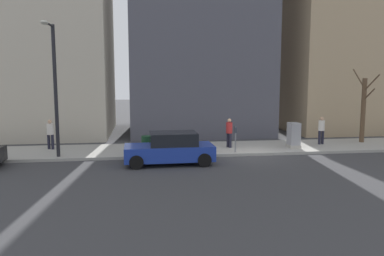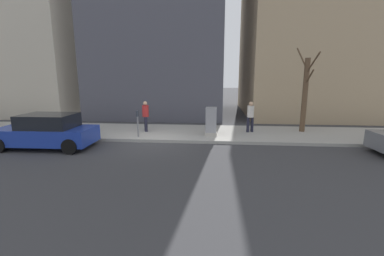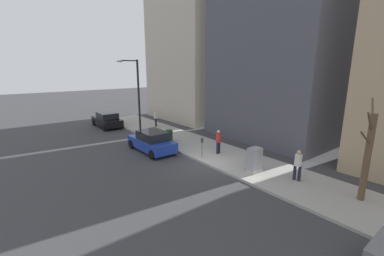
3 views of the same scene
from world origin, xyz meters
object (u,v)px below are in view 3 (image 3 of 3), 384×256
parked_car_black (107,120)px  parking_meter (202,146)px  bare_tree (367,156)px  pedestrian_midblock (218,140)px  utility_box (254,160)px  pedestrian_near_meter (298,164)px  parked_car_blue (152,141)px  trash_bin (169,136)px  pedestrian_far_corner (156,117)px  office_tower_right (202,51)px  streetlamp (136,90)px

parked_car_black → parking_meter: bearing=-84.2°
bare_tree → pedestrian_midblock: bearing=94.5°
parked_car_black → utility_box: size_ratio=2.95×
parked_car_black → pedestrian_near_meter: (3.24, -19.10, 0.35)m
parking_meter → utility_box: bearing=-76.8°
parked_car_blue → utility_box: size_ratio=2.96×
pedestrian_midblock → trash_bin: bearing=-97.9°
trash_bin → pedestrian_near_meter: (1.29, -10.43, 0.49)m
parking_meter → pedestrian_far_corner: pedestrian_far_corner is taller
bare_tree → pedestrian_midblock: bare_tree is taller
parked_car_blue → bare_tree: bearing=-73.5°
trash_bin → pedestrian_near_meter: size_ratio=0.54×
parked_car_black → pedestrian_near_meter: pedestrian_near_meter is taller
pedestrian_near_meter → pedestrian_midblock: (-0.28, 5.73, 0.00)m
pedestrian_near_meter → pedestrian_midblock: size_ratio=1.00×
pedestrian_far_corner → trash_bin: bearing=2.9°
parked_car_blue → bare_tree: 12.94m
parking_meter → bare_tree: bearing=-76.1°
trash_bin → pedestrian_far_corner: pedestrian_far_corner is taller
parking_meter → utility_box: 3.72m
trash_bin → pedestrian_midblock: bearing=-77.9°
utility_box → office_tower_right: size_ratio=0.09×
parked_car_blue → parked_car_black: 9.74m
parked_car_black → office_tower_right: office_tower_right is taller
utility_box → bare_tree: 5.36m
parked_car_black → office_tower_right: (11.42, -1.32, 7.14)m
parking_meter → pedestrian_midblock: size_ratio=0.81×
parked_car_black → parking_meter: size_ratio=3.12×
parked_car_black → bare_tree: (3.63, -21.99, 1.51)m
parked_car_blue → parking_meter: (1.72, -3.63, 0.24)m
parked_car_black → pedestrian_far_corner: bearing=-42.6°
parking_meter → trash_bin: bearing=84.5°
streetlamp → office_tower_right: size_ratio=0.41×
trash_bin → office_tower_right: office_tower_right is taller
parked_car_black → office_tower_right: bearing=-7.2°
parked_car_black → streetlamp: size_ratio=0.65×
streetlamp → parking_meter: bearing=-89.0°
pedestrian_midblock → parked_car_black: bearing=-97.4°
parked_car_black → trash_bin: parked_car_black is taller
parked_car_black → trash_bin: 8.89m
parked_car_blue → parking_meter: bearing=-65.5°
parked_car_black → utility_box: utility_box is taller
trash_bin → bare_tree: bearing=-82.8°
utility_box → office_tower_right: 19.41m
parking_meter → parked_car_blue: bearing=115.4°
pedestrian_near_meter → bare_tree: bearing=-8.8°
streetlamp → pedestrian_far_corner: streetlamp is taller
parked_car_black → pedestrian_far_corner: (3.76, -3.38, 0.35)m
pedestrian_near_meter → parking_meter: bearing=-179.7°
streetlamp → pedestrian_far_corner: size_ratio=3.92×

